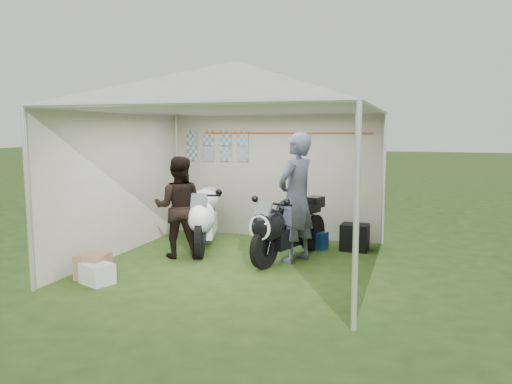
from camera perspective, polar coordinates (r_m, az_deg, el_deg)
ground at (r=7.64m, az=-2.22°, el=-8.14°), size 80.00×80.00×0.00m
canopy_tent at (r=7.42m, az=-2.23°, el=11.47°), size 5.66×5.66×3.00m
motorcycle_white at (r=8.45m, az=-5.97°, el=-2.68°), size 0.91×2.04×1.03m
motorcycle_black at (r=7.72m, az=3.49°, el=-3.77°), size 0.88×1.95×0.99m
paddock_stand at (r=8.58m, az=6.77°, el=-5.48°), size 0.45×0.35×0.29m
person_dark_jacket at (r=7.95m, az=-8.84°, el=-1.72°), size 0.92×0.81×1.60m
person_blue_jacket at (r=7.61m, az=4.60°, el=-0.64°), size 0.73×0.85×1.97m
equipment_box at (r=8.54m, az=11.21°, el=-5.10°), size 0.47×0.38×0.45m
crate_0 at (r=6.97m, az=-17.67°, el=-8.87°), size 0.49×0.44×0.27m
crate_1 at (r=7.21m, az=-18.10°, el=-8.04°), size 0.40×0.40×0.34m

